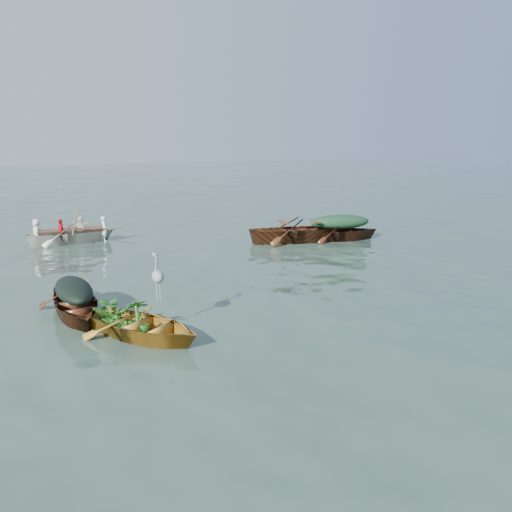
{
  "coord_description": "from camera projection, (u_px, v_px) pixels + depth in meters",
  "views": [
    {
      "loc": [
        -5.11,
        -10.34,
        3.53
      ],
      "look_at": [
        0.24,
        1.52,
        0.5
      ],
      "focal_mm": 35.0,
      "sensor_mm": 36.0,
      "label": 1
    }
  ],
  "objects": [
    {
      "name": "dark_tarp_cover",
      "position": [
        74.0,
        287.0,
        10.13
      ],
      "size": [
        0.84,
        1.9,
        0.4
      ],
      "primitive_type": "ellipsoid",
      "rotation": [
        0.0,
        0.0,
        0.09
      ],
      "color": "black",
      "rests_on": "dark_covered_boat"
    },
    {
      "name": "open_wooden_boat",
      "position": [
        298.0,
        242.0,
        17.75
      ],
      "size": [
        5.07,
        2.44,
        1.17
      ],
      "primitive_type": "imported",
      "rotation": [
        0.0,
        0.0,
        1.37
      ],
      "color": "brown",
      "rests_on": "ground"
    },
    {
      "name": "green_tarp_boat",
      "position": [
        339.0,
        240.0,
        18.04
      ],
      "size": [
        4.18,
        2.12,
        0.91
      ],
      "primitive_type": "imported",
      "rotation": [
        0.0,
        0.0,
        1.34
      ],
      "color": "#44170F",
      "rests_on": "ground"
    },
    {
      "name": "dark_covered_boat",
      "position": [
        76.0,
        316.0,
        10.27
      ],
      "size": [
        1.53,
        3.46,
        0.82
      ],
      "primitive_type": "imported",
      "rotation": [
        0.0,
        0.0,
        0.09
      ],
      "color": "#512613",
      "rests_on": "ground"
    },
    {
      "name": "thwart_benches",
      "position": [
        299.0,
        225.0,
        17.61
      ],
      "size": [
        2.57,
        1.37,
        0.04
      ],
      "primitive_type": null,
      "rotation": [
        0.0,
        0.0,
        1.37
      ],
      "color": "#462810",
      "rests_on": "open_wooden_boat"
    },
    {
      "name": "rowers",
      "position": [
        70.0,
        219.0,
        17.34
      ],
      "size": [
        2.84,
        1.12,
        0.76
      ],
      "primitive_type": "imported",
      "rotation": [
        0.0,
        0.0,
        1.58
      ],
      "color": "white",
      "rests_on": "rowed_boat"
    },
    {
      "name": "green_tarp_cover",
      "position": [
        340.0,
        221.0,
        17.87
      ],
      "size": [
        2.3,
        1.17,
        0.52
      ],
      "primitive_type": "ellipsoid",
      "rotation": [
        0.0,
        0.0,
        1.34
      ],
      "color": "#183B24",
      "rests_on": "green_tarp_boat"
    },
    {
      "name": "rowed_boat",
      "position": [
        72.0,
        243.0,
        17.53
      ],
      "size": [
        4.05,
        1.25,
        0.95
      ],
      "primitive_type": "imported",
      "rotation": [
        0.0,
        0.0,
        1.58
      ],
      "color": "white",
      "rests_on": "ground"
    },
    {
      "name": "dinghy_weeds",
      "position": [
        119.0,
        295.0,
        9.27
      ],
      "size": [
        1.09,
        1.14,
        0.6
      ],
      "primitive_type": "imported",
      "rotation": [
        0.0,
        0.0,
        0.62
      ],
      "color": "#1D651A",
      "rests_on": "yellow_dinghy"
    },
    {
      "name": "oars",
      "position": [
        71.0,
        229.0,
        17.42
      ],
      "size": [
        0.62,
        2.61,
        0.06
      ],
      "primitive_type": null,
      "rotation": [
        0.0,
        0.0,
        1.58
      ],
      "color": "olive",
      "rests_on": "rowed_boat"
    },
    {
      "name": "heron",
      "position": [
        158.0,
        284.0,
        9.43
      ],
      "size": [
        0.46,
        0.49,
        0.92
      ],
      "primitive_type": null,
      "rotation": [
        0.0,
        0.0,
        0.62
      ],
      "color": "#95989D",
      "rests_on": "yellow_dinghy"
    },
    {
      "name": "yellow_dinghy",
      "position": [
        142.0,
        337.0,
        9.14
      ],
      "size": [
        2.88,
        3.3,
        0.83
      ],
      "primitive_type": "imported",
      "rotation": [
        0.0,
        0.0,
        0.62
      ],
      "color": "#B46C23",
      "rests_on": "ground"
    },
    {
      "name": "ground",
      "position": [
        273.0,
        290.0,
        12.03
      ],
      "size": [
        140.0,
        140.0,
        0.0
      ],
      "primitive_type": "plane",
      "color": "#374D40",
      "rests_on": "ground"
    }
  ]
}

